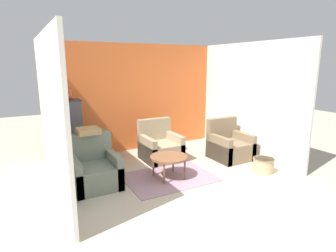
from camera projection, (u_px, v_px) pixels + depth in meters
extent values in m
plane|color=#B2A893|center=(218.00, 202.00, 4.52)|extent=(20.00, 20.00, 0.00)
cube|color=orange|center=(136.00, 98.00, 7.12)|extent=(4.47, 0.06, 2.67)
cube|color=silver|center=(51.00, 116.00, 4.63)|extent=(0.06, 3.34, 2.67)
cube|color=silver|center=(249.00, 100.00, 6.70)|extent=(0.06, 3.34, 2.67)
cube|color=gray|center=(169.00, 177.00, 5.50)|extent=(1.70, 1.28, 0.01)
cylinder|color=brown|center=(169.00, 157.00, 5.41)|extent=(0.73, 0.73, 0.04)
cylinder|color=brown|center=(164.00, 174.00, 5.16)|extent=(0.04, 0.04, 0.40)
cylinder|color=brown|center=(185.00, 170.00, 5.37)|extent=(0.04, 0.04, 0.40)
cylinder|color=brown|center=(153.00, 166.00, 5.55)|extent=(0.04, 0.04, 0.40)
cylinder|color=brown|center=(173.00, 162.00, 5.76)|extent=(0.04, 0.04, 0.40)
cube|color=slate|center=(95.00, 176.00, 5.05)|extent=(0.82, 0.83, 0.42)
cube|color=slate|center=(89.00, 147.00, 5.25)|extent=(0.82, 0.14, 0.51)
cube|color=slate|center=(75.00, 175.00, 4.87)|extent=(0.12, 0.83, 0.59)
cube|color=slate|center=(114.00, 168.00, 5.20)|extent=(0.12, 0.83, 0.59)
cube|color=#7A664C|center=(230.00, 150.00, 6.55)|extent=(0.82, 0.83, 0.42)
cube|color=#7A664C|center=(222.00, 128.00, 6.74)|extent=(0.82, 0.14, 0.51)
cube|color=#7A664C|center=(219.00, 149.00, 6.37)|extent=(0.12, 0.83, 0.59)
cube|color=#7A664C|center=(242.00, 145.00, 6.69)|extent=(0.12, 0.83, 0.59)
cube|color=#9E896B|center=(161.00, 151.00, 6.46)|extent=(0.82, 0.83, 0.42)
cube|color=#9E896B|center=(154.00, 129.00, 6.65)|extent=(0.82, 0.14, 0.51)
cube|color=#9E896B|center=(147.00, 150.00, 6.28)|extent=(0.12, 0.83, 0.59)
cube|color=#9E896B|center=(174.00, 146.00, 6.60)|extent=(0.12, 0.83, 0.59)
cube|color=#353539|center=(75.00, 164.00, 6.17)|extent=(0.57, 0.57, 0.07)
cube|color=#4C4C51|center=(72.00, 132.00, 6.02)|extent=(0.39, 0.39, 1.35)
cube|color=#353539|center=(70.00, 100.00, 5.87)|extent=(0.41, 0.41, 0.03)
ellipsoid|color=#D14C2D|center=(70.00, 96.00, 5.85)|extent=(0.10, 0.13, 0.16)
sphere|color=#D14C2D|center=(69.00, 91.00, 5.81)|extent=(0.09, 0.09, 0.09)
cone|color=gold|center=(70.00, 92.00, 5.78)|extent=(0.04, 0.04, 0.04)
cone|color=#D14C2D|center=(69.00, 96.00, 5.90)|extent=(0.05, 0.11, 0.14)
cylinder|color=beige|center=(100.00, 156.00, 6.40)|extent=(0.20, 0.20, 0.23)
cylinder|color=brown|center=(99.00, 146.00, 6.34)|extent=(0.02, 0.02, 0.27)
sphere|color=#566B47|center=(98.00, 135.00, 6.28)|extent=(0.34, 0.34, 0.34)
sphere|color=#566B47|center=(94.00, 138.00, 6.28)|extent=(0.21, 0.21, 0.21)
sphere|color=#566B47|center=(103.00, 136.00, 6.31)|extent=(0.19, 0.19, 0.19)
cylinder|color=tan|center=(263.00, 165.00, 5.77)|extent=(0.41, 0.41, 0.29)
cylinder|color=#957E57|center=(264.00, 159.00, 5.74)|extent=(0.43, 0.43, 0.02)
cube|color=tan|center=(88.00, 131.00, 5.18)|extent=(0.40, 0.40, 0.10)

